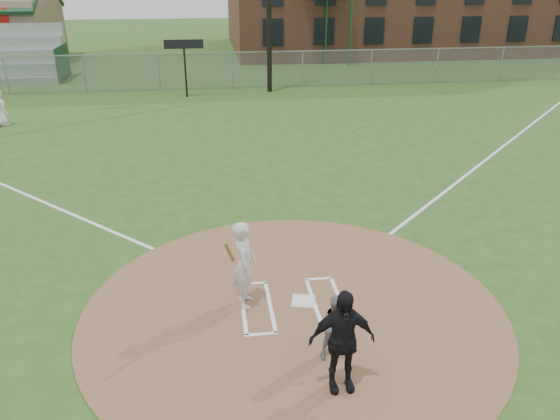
{
  "coord_description": "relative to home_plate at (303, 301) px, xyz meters",
  "views": [
    {
      "loc": [
        -1.5,
        -9.05,
        6.26
      ],
      "look_at": [
        0.0,
        2.0,
        1.3
      ],
      "focal_mm": 35.0,
      "sensor_mm": 36.0,
      "label": 1
    }
  ],
  "objects": [
    {
      "name": "ground",
      "position": [
        -0.24,
        -0.21,
        -0.04
      ],
      "size": [
        140.0,
        140.0,
        0.0
      ],
      "primitive_type": "plane",
      "color": "#29501B",
      "rests_on": "ground"
    },
    {
      "name": "dirt_circle",
      "position": [
        -0.24,
        -0.21,
        -0.03
      ],
      "size": [
        8.4,
        8.4,
        0.02
      ],
      "primitive_type": "cylinder",
      "color": "brown",
      "rests_on": "ground"
    },
    {
      "name": "home_plate",
      "position": [
        0.0,
        0.0,
        0.0
      ],
      "size": [
        0.56,
        0.56,
        0.03
      ],
      "primitive_type": "cube",
      "rotation": [
        0.0,
        0.0,
        -0.24
      ],
      "color": "silver",
      "rests_on": "dirt_circle"
    },
    {
      "name": "foul_line_first",
      "position": [
        8.76,
        8.79,
        -0.03
      ],
      "size": [
        17.04,
        17.04,
        0.01
      ],
      "primitive_type": "cube",
      "rotation": [
        0.0,
        0.0,
        -0.79
      ],
      "color": "white",
      "rests_on": "ground"
    },
    {
      "name": "catcher",
      "position": [
        0.28,
        -1.73,
        0.59
      ],
      "size": [
        0.69,
        0.61,
        1.2
      ],
      "primitive_type": "imported",
      "rotation": [
        0.0,
        0.0,
        0.3
      ],
      "color": "slate",
      "rests_on": "dirt_circle"
    },
    {
      "name": "umpire",
      "position": [
        0.16,
        -2.5,
        0.89
      ],
      "size": [
        1.06,
        0.45,
        1.81
      ],
      "primitive_type": "imported",
      "rotation": [
        0.0,
        0.0,
        -0.01
      ],
      "color": "black",
      "rests_on": "dirt_circle"
    },
    {
      "name": "batters_boxes",
      "position": [
        -0.24,
        -0.06,
        -0.01
      ],
      "size": [
        2.08,
        1.88,
        0.01
      ],
      "color": "white",
      "rests_on": "dirt_circle"
    },
    {
      "name": "batter_at_plate",
      "position": [
        -1.17,
        0.1,
        0.9
      ],
      "size": [
        0.67,
        1.05,
        1.82
      ],
      "color": "silver",
      "rests_on": "dirt_circle"
    },
    {
      "name": "outfield_fence",
      "position": [
        -0.24,
        21.79,
        0.98
      ],
      "size": [
        56.08,
        0.08,
        2.03
      ],
      "color": "slate",
      "rests_on": "ground"
    },
    {
      "name": "bleachers",
      "position": [
        -13.24,
        25.99,
        1.55
      ],
      "size": [
        6.08,
        3.2,
        3.2
      ],
      "color": "#B7BABF",
      "rests_on": "ground"
    },
    {
      "name": "scoreboard_sign",
      "position": [
        -2.74,
        19.99,
        2.35
      ],
      "size": [
        2.0,
        0.1,
        2.93
      ],
      "color": "black",
      "rests_on": "ground"
    }
  ]
}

